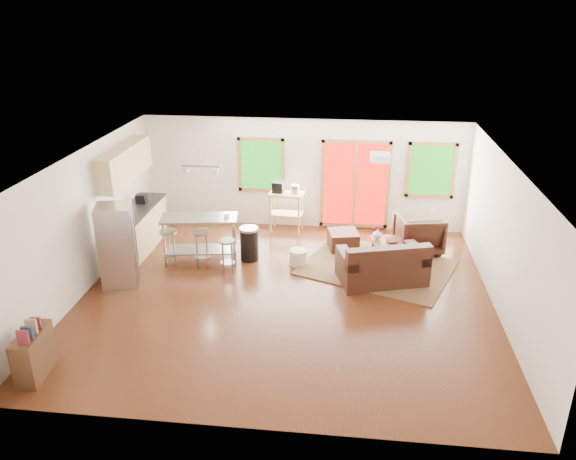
# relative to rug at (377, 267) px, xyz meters

# --- Properties ---
(floor) EXTENTS (7.50, 7.00, 0.02)m
(floor) POSITION_rel_rug_xyz_m (-1.71, -1.38, -0.02)
(floor) COLOR #39190C
(floor) RESTS_ON ground
(ceiling) EXTENTS (7.50, 7.00, 0.02)m
(ceiling) POSITION_rel_rug_xyz_m (-1.71, -1.38, 2.60)
(ceiling) COLOR white
(ceiling) RESTS_ON ground
(back_wall) EXTENTS (7.50, 0.02, 2.60)m
(back_wall) POSITION_rel_rug_xyz_m (-1.71, 2.13, 1.29)
(back_wall) COLOR white
(back_wall) RESTS_ON ground
(left_wall) EXTENTS (0.02, 7.00, 2.60)m
(left_wall) POSITION_rel_rug_xyz_m (-5.47, -1.38, 1.29)
(left_wall) COLOR white
(left_wall) RESTS_ON ground
(right_wall) EXTENTS (0.02, 7.00, 2.60)m
(right_wall) POSITION_rel_rug_xyz_m (2.05, -1.38, 1.29)
(right_wall) COLOR white
(right_wall) RESTS_ON ground
(front_wall) EXTENTS (7.50, 0.02, 2.60)m
(front_wall) POSITION_rel_rug_xyz_m (-1.71, -4.89, 1.29)
(front_wall) COLOR white
(front_wall) RESTS_ON ground
(window_left) EXTENTS (1.10, 0.05, 1.30)m
(window_left) POSITION_rel_rug_xyz_m (-2.71, 2.08, 1.49)
(window_left) COLOR #145710
(window_left) RESTS_ON back_wall
(french_doors) EXTENTS (1.60, 0.05, 2.10)m
(french_doors) POSITION_rel_rug_xyz_m (-0.51, 2.08, 1.09)
(french_doors) COLOR #B30C06
(french_doors) RESTS_ON back_wall
(window_right) EXTENTS (1.10, 0.05, 1.30)m
(window_right) POSITION_rel_rug_xyz_m (1.19, 2.08, 1.49)
(window_right) COLOR #145710
(window_right) RESTS_ON back_wall
(rug) EXTENTS (3.45, 3.08, 0.03)m
(rug) POSITION_rel_rug_xyz_m (0.00, 0.00, 0.00)
(rug) COLOR #476037
(rug) RESTS_ON floor
(loveseat) EXTENTS (1.82, 1.34, 0.87)m
(loveseat) POSITION_rel_rug_xyz_m (0.07, -0.61, 0.33)
(loveseat) COLOR black
(loveseat) RESTS_ON floor
(coffee_table) EXTENTS (1.02, 0.71, 0.38)m
(coffee_table) POSITION_rel_rug_xyz_m (0.36, 0.61, 0.31)
(coffee_table) COLOR #392313
(coffee_table) RESTS_ON floor
(armchair) EXTENTS (1.07, 1.02, 0.95)m
(armchair) POSITION_rel_rug_xyz_m (0.89, 0.94, 0.46)
(armchair) COLOR black
(armchair) RESTS_ON floor
(ottoman) EXTENTS (0.73, 0.73, 0.41)m
(ottoman) POSITION_rel_rug_xyz_m (-0.72, 0.86, 0.19)
(ottoman) COLOR black
(ottoman) RESTS_ON floor
(pouf) EXTENTS (0.41, 0.41, 0.32)m
(pouf) POSITION_rel_rug_xyz_m (-1.62, -0.01, 0.15)
(pouf) COLOR beige
(pouf) RESTS_ON floor
(vase) EXTENTS (0.22, 0.23, 0.33)m
(vase) POSITION_rel_rug_xyz_m (-0.00, 0.62, 0.51)
(vase) COLOR silver
(vase) RESTS_ON coffee_table
(book) EXTENTS (0.19, 0.07, 0.26)m
(book) POSITION_rel_rug_xyz_m (0.20, 0.48, 0.52)
(book) COLOR maroon
(book) RESTS_ON coffee_table
(cabinets) EXTENTS (0.64, 2.24, 2.30)m
(cabinets) POSITION_rel_rug_xyz_m (-5.20, 0.32, 0.91)
(cabinets) COLOR tan
(cabinets) RESTS_ON floor
(refrigerator) EXTENTS (0.79, 0.78, 1.60)m
(refrigerator) POSITION_rel_rug_xyz_m (-4.92, -1.25, 0.79)
(refrigerator) COLOR #B7BABC
(refrigerator) RESTS_ON floor
(island) EXTENTS (1.63, 0.85, 0.98)m
(island) POSITION_rel_rug_xyz_m (-3.66, -0.07, 0.66)
(island) COLOR #B7BABC
(island) RESTS_ON floor
(cup) EXTENTS (0.13, 0.11, 0.11)m
(cup) POSITION_rel_rug_xyz_m (-3.09, -0.04, 0.99)
(cup) COLOR white
(cup) RESTS_ON island
(bar_stool_a) EXTENTS (0.43, 0.43, 0.75)m
(bar_stool_a) POSITION_rel_rug_xyz_m (-4.24, -0.33, 0.55)
(bar_stool_a) COLOR #B7BABC
(bar_stool_a) RESTS_ON floor
(bar_stool_b) EXTENTS (0.43, 0.43, 0.78)m
(bar_stool_b) POSITION_rel_rug_xyz_m (-3.56, -0.33, 0.57)
(bar_stool_b) COLOR #B7BABC
(bar_stool_b) RESTS_ON floor
(bar_stool_c) EXTENTS (0.42, 0.42, 0.70)m
(bar_stool_c) POSITION_rel_rug_xyz_m (-2.99, -0.52, 0.50)
(bar_stool_c) COLOR #B7BABC
(bar_stool_c) RESTS_ON floor
(trash_can) EXTENTS (0.40, 0.40, 0.72)m
(trash_can) POSITION_rel_rug_xyz_m (-2.66, 0.10, 0.35)
(trash_can) COLOR black
(trash_can) RESTS_ON floor
(kitchen_cart) EXTENTS (0.83, 0.59, 1.20)m
(kitchen_cart) POSITION_rel_rug_xyz_m (-2.10, 1.75, 0.80)
(kitchen_cart) COLOR tan
(kitchen_cart) RESTS_ON floor
(bookshelf) EXTENTS (0.39, 0.82, 0.93)m
(bookshelf) POSITION_rel_rug_xyz_m (-5.06, -4.13, 0.35)
(bookshelf) COLOR #392313
(bookshelf) RESTS_ON floor
(ceiling_flush) EXTENTS (0.35, 0.35, 0.12)m
(ceiling_flush) POSITION_rel_rug_xyz_m (-0.11, -0.78, 2.52)
(ceiling_flush) COLOR white
(ceiling_flush) RESTS_ON ceiling
(pendant_light) EXTENTS (0.80, 0.18, 0.79)m
(pendant_light) POSITION_rel_rug_xyz_m (-3.61, 0.12, 1.88)
(pendant_light) COLOR gray
(pendant_light) RESTS_ON ceiling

